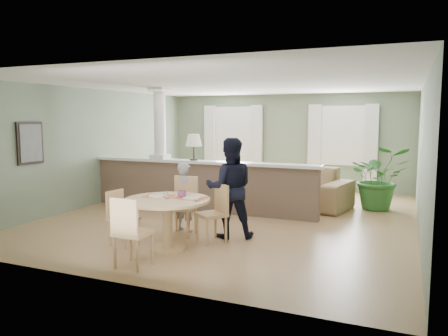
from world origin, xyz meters
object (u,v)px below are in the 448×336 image
at_px(chair_far_boy, 184,203).
at_px(chair_near, 130,229).
at_px(chair_far_man, 215,210).
at_px(man_person, 230,188).
at_px(child_person, 184,197).
at_px(sofa, 281,185).
at_px(houseplant, 379,178).
at_px(dining_table, 168,209).
at_px(chair_side, 120,215).

distance_m(chair_far_boy, chair_near, 1.85).
bearing_deg(chair_far_man, man_person, 107.65).
bearing_deg(chair_far_boy, chair_far_man, -21.96).
bearing_deg(child_person, sofa, -95.13).
height_order(houseplant, dining_table, houseplant).
bearing_deg(chair_far_man, sofa, 123.92).
bearing_deg(chair_far_boy, child_person, 108.47).
distance_m(sofa, man_person, 3.11).
relative_size(chair_far_man, man_person, 0.56).
bearing_deg(dining_table, chair_near, -92.66).
xyz_separation_m(sofa, chair_far_boy, (-0.86, -3.22, 0.10)).
bearing_deg(sofa, child_person, -96.01).
xyz_separation_m(dining_table, chair_side, (-0.85, -0.04, -0.15)).
relative_size(sofa, dining_table, 2.37).
height_order(dining_table, child_person, child_person).
xyz_separation_m(chair_side, man_person, (1.46, 1.09, 0.37)).
bearing_deg(man_person, dining_table, 35.14).
height_order(chair_near, child_person, child_person).
height_order(houseplant, child_person, houseplant).
distance_m(dining_table, chair_far_boy, 0.94).
distance_m(sofa, chair_side, 4.44).
bearing_deg(chair_side, chair_near, -131.37).
bearing_deg(chair_far_man, child_person, -170.00).
distance_m(dining_table, man_person, 1.23).
bearing_deg(chair_far_man, chair_near, -71.41).
distance_m(houseplant, man_person, 4.05).
height_order(chair_far_boy, child_person, child_person).
xyz_separation_m(sofa, child_person, (-0.95, -3.04, 0.17)).
bearing_deg(dining_table, chair_far_boy, 103.20).
distance_m(child_person, man_person, 0.93).
xyz_separation_m(chair_side, child_person, (0.56, 1.14, 0.15)).
relative_size(chair_far_boy, chair_side, 1.15).
xyz_separation_m(dining_table, chair_far_boy, (-0.21, 0.91, -0.08)).
height_order(chair_far_boy, chair_side, chair_far_boy).
bearing_deg(chair_near, man_person, -107.54).
xyz_separation_m(child_person, man_person, (0.90, -0.05, 0.22)).
relative_size(chair_far_man, chair_side, 1.09).
xyz_separation_m(chair_far_man, chair_near, (-0.53, -1.63, 0.02)).
relative_size(houseplant, child_person, 1.12).
bearing_deg(man_person, sofa, -115.56).
relative_size(sofa, man_person, 1.85).
height_order(child_person, man_person, man_person).
xyz_separation_m(houseplant, chair_far_man, (-2.32, -3.75, -0.18)).
bearing_deg(man_person, chair_far_boy, -15.46).
bearing_deg(chair_far_boy, dining_table, -82.13).
distance_m(chair_side, child_person, 1.27).
height_order(sofa, man_person, man_person).
bearing_deg(chair_near, chair_side, -47.05).
distance_m(sofa, houseplant, 2.19).
bearing_deg(sofa, chair_far_boy, -93.75).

